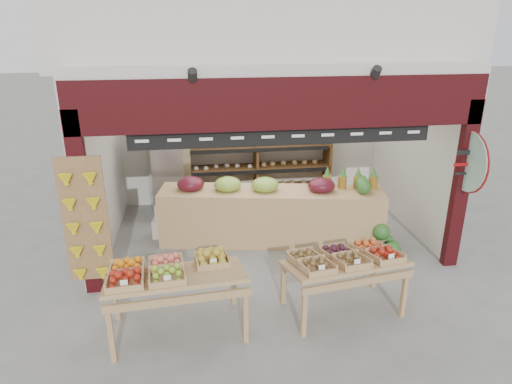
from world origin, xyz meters
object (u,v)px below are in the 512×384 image
object	(u,v)px
back_shelving	(256,150)
refrigerator	(169,171)
cardboard_stack	(179,224)
watermelon_pile	(379,245)
mid_counter	(270,214)
display_table_right	(344,260)
display_table_left	(166,273)

from	to	relation	value
back_shelving	refrigerator	distance (m)	1.82
refrigerator	cardboard_stack	size ratio (longest dim) A/B	1.80
cardboard_stack	watermelon_pile	bearing A→B (deg)	-19.62
mid_counter	display_table_right	distance (m)	2.27
back_shelving	display_table_right	world-z (taller)	back_shelving
display_table_left	display_table_right	world-z (taller)	display_table_left
mid_counter	watermelon_pile	size ratio (longest dim) A/B	5.70
display_table_left	display_table_right	distance (m)	2.28
cardboard_stack	watermelon_pile	xyz separation A→B (m)	(3.32, -1.18, -0.05)
cardboard_stack	mid_counter	bearing A→B (deg)	-15.33
cardboard_stack	display_table_left	world-z (taller)	display_table_left
watermelon_pile	mid_counter	bearing A→B (deg)	156.59
display_table_left	refrigerator	bearing A→B (deg)	91.50
mid_counter	watermelon_pile	bearing A→B (deg)	-23.41
refrigerator	watermelon_pile	bearing A→B (deg)	-45.86
cardboard_stack	display_table_right	xyz separation A→B (m)	(2.21, -2.61, 0.54)
display_table_right	watermelon_pile	world-z (taller)	display_table_right
display_table_left	watermelon_pile	xyz separation A→B (m)	(3.39, 1.55, -0.65)
refrigerator	display_table_left	distance (m)	3.73
watermelon_pile	refrigerator	bearing A→B (deg)	147.95
back_shelving	cardboard_stack	bearing A→B (deg)	-139.98
cardboard_stack	refrigerator	bearing A→B (deg)	99.70
back_shelving	watermelon_pile	size ratio (longest dim) A/B	4.54
back_shelving	mid_counter	distance (m)	1.90
cardboard_stack	mid_counter	xyz separation A→B (m)	(1.60, -0.44, 0.29)
mid_counter	back_shelving	bearing A→B (deg)	89.89
cardboard_stack	display_table_left	bearing A→B (deg)	-91.54
mid_counter	refrigerator	bearing A→B (deg)	140.85
display_table_left	watermelon_pile	size ratio (longest dim) A/B	2.55
back_shelving	display_table_left	xyz separation A→B (m)	(-1.67, -4.07, -0.35)
display_table_right	watermelon_pile	xyz separation A→B (m)	(1.11, 1.43, -0.59)
back_shelving	mid_counter	bearing A→B (deg)	-90.11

